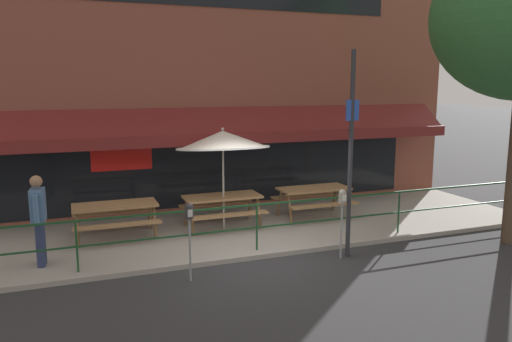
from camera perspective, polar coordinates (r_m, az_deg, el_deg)
The scene contains 12 objects.
ground_plane at distance 10.10m, azimuth 0.70°, elevation -10.06°, with size 120.00×120.00×0.00m, color #2D2D30.
patio_deck at distance 11.88m, azimuth -2.84°, elevation -6.74°, with size 15.00×4.00×0.10m, color #9E998E.
restaurant_building at distance 13.54m, azimuth -5.97°, elevation 13.46°, with size 15.00×1.60×8.67m.
patio_railing at distance 10.13m, azimuth 0.09°, elevation -5.26°, with size 13.84×0.04×0.97m.
picnic_table_left at distance 11.38m, azimuth -15.79°, elevation -4.42°, with size 1.80×1.42×0.76m.
picnic_table_centre at distance 11.78m, azimuth -3.87°, elevation -3.57°, with size 1.80×1.42×0.76m.
picnic_table_right at distance 12.74m, azimuth 6.61°, elevation -2.60°, with size 1.80×1.42×0.76m.
patio_umbrella_centre at distance 11.44m, azimuth -3.81°, elevation 3.52°, with size 2.14×2.14×2.39m.
pedestrian_walking at distance 10.05m, azimuth -23.59°, elevation -4.70°, with size 0.27×0.62×1.71m.
parking_meter_near at distance 8.76m, azimuth -7.64°, elevation -5.40°, with size 0.15×0.16×1.42m.
parking_meter_far at distance 9.96m, azimuth 9.83°, elevation -3.60°, with size 0.15×0.16×1.42m.
street_sign_pole at distance 9.93m, azimuth 10.76°, elevation 1.97°, with size 0.28×0.09×4.10m.
Camera 1 is at (-3.46, -8.84, 3.45)m, focal length 35.00 mm.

